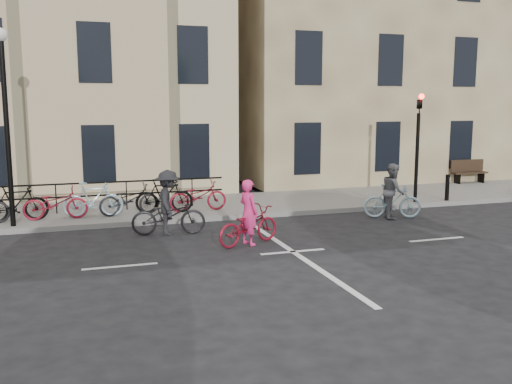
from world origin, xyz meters
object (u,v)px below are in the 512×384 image
object	(u,v)px
lamp_post	(5,103)
cyclist_grey	(393,196)
bench	(468,170)
cyclist_pink	(248,222)
traffic_light	(418,134)
cyclist_dark	(168,209)

from	to	relation	value
lamp_post	cyclist_grey	bearing A→B (deg)	-8.38
bench	cyclist_pink	distance (m)	13.56
lamp_post	cyclist_pink	distance (m)	7.25
lamp_post	bench	world-z (taller)	lamp_post
traffic_light	cyclist_dark	world-z (taller)	traffic_light
traffic_light	bench	size ratio (longest dim) A/B	2.44
lamp_post	bench	xyz separation A→B (m)	(17.50, 3.33, -2.82)
cyclist_pink	bench	bearing A→B (deg)	-83.42
bench	cyclist_grey	xyz separation A→B (m)	(-6.63, -4.93, 0.01)
cyclist_pink	lamp_post	bearing A→B (deg)	36.30
bench	cyclist_dark	world-z (taller)	cyclist_dark
traffic_light	lamp_post	distance (m)	12.74
lamp_post	traffic_light	bearing A→B (deg)	-0.27
lamp_post	cyclist_pink	size ratio (longest dim) A/B	2.72
traffic_light	cyclist_grey	xyz separation A→B (m)	(-1.83, -1.54, -1.77)
lamp_post	cyclist_dark	distance (m)	5.17
traffic_light	bench	world-z (taller)	traffic_light
cyclist_pink	cyclist_dark	xyz separation A→B (m)	(-1.71, 1.69, 0.12)
traffic_light	cyclist_grey	world-z (taller)	traffic_light
lamp_post	cyclist_dark	world-z (taller)	lamp_post
bench	cyclist_pink	bearing A→B (deg)	-150.33
traffic_light	cyclist_dark	size ratio (longest dim) A/B	1.92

